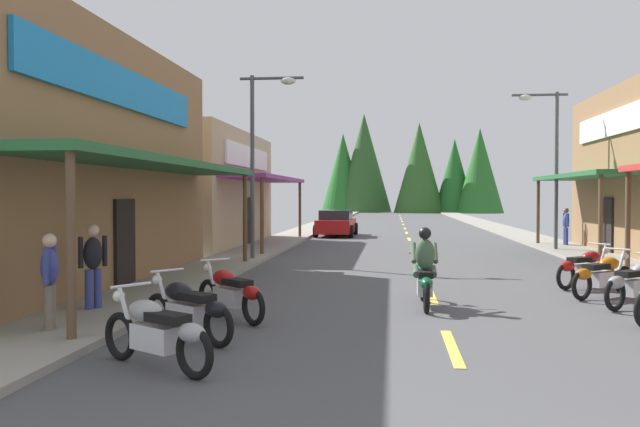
{
  "coord_description": "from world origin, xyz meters",
  "views": [
    {
      "loc": [
        -0.87,
        -2.6,
        2.18
      ],
      "look_at": [
        -4.13,
        28.21,
        1.36
      ],
      "focal_mm": 38.1,
      "sensor_mm": 36.0,
      "label": 1
    }
  ],
  "objects_px": {
    "motorcycle_parked_right_6": "(585,267)",
    "motorcycle_parked_left_2": "(231,292)",
    "streetlamp_right": "(548,148)",
    "pedestrian_waiting": "(566,225)",
    "pedestrian_browsing": "(93,262)",
    "parked_car_curbside": "(336,223)",
    "streetlamp_left": "(262,140)",
    "motorcycle_parked_right_4": "(636,283)",
    "motorcycle_parked_right_5": "(603,275)",
    "motorcycle_parked_left_1": "(188,308)",
    "pedestrian_by_shop": "(50,277)",
    "motorcycle_parked_left_0": "(157,331)",
    "rider_cruising_lead": "(425,274)"
  },
  "relations": [
    {
      "from": "pedestrian_browsing",
      "to": "motorcycle_parked_right_4",
      "type": "bearing_deg",
      "value": 45.96
    },
    {
      "from": "streetlamp_left",
      "to": "motorcycle_parked_right_4",
      "type": "height_order",
      "value": "streetlamp_left"
    },
    {
      "from": "streetlamp_right",
      "to": "motorcycle_parked_right_5",
      "type": "bearing_deg",
      "value": -97.15
    },
    {
      "from": "motorcycle_parked_right_5",
      "to": "rider_cruising_lead",
      "type": "height_order",
      "value": "rider_cruising_lead"
    },
    {
      "from": "streetlamp_right",
      "to": "motorcycle_parked_right_6",
      "type": "bearing_deg",
      "value": -97.83
    },
    {
      "from": "motorcycle_parked_right_4",
      "to": "pedestrian_waiting",
      "type": "xyz_separation_m",
      "value": [
        2.51,
        15.52,
        0.48
      ]
    },
    {
      "from": "motorcycle_parked_right_6",
      "to": "motorcycle_parked_left_2",
      "type": "height_order",
      "value": "same"
    },
    {
      "from": "motorcycle_parked_left_1",
      "to": "motorcycle_parked_left_2",
      "type": "height_order",
      "value": "same"
    },
    {
      "from": "motorcycle_parked_right_4",
      "to": "pedestrian_browsing",
      "type": "distance_m",
      "value": 10.32
    },
    {
      "from": "motorcycle_parked_left_0",
      "to": "motorcycle_parked_left_2",
      "type": "bearing_deg",
      "value": -58.43
    },
    {
      "from": "motorcycle_parked_right_4",
      "to": "parked_car_curbside",
      "type": "bearing_deg",
      "value": 67.71
    },
    {
      "from": "motorcycle_parked_left_1",
      "to": "motorcycle_parked_left_2",
      "type": "xyz_separation_m",
      "value": [
        0.23,
        1.75,
        0.0
      ]
    },
    {
      "from": "streetlamp_left",
      "to": "motorcycle_parked_left_2",
      "type": "relative_size",
      "value": 3.86
    },
    {
      "from": "motorcycle_parked_right_4",
      "to": "pedestrian_browsing",
      "type": "bearing_deg",
      "value": 149.39
    },
    {
      "from": "motorcycle_parked_right_4",
      "to": "motorcycle_parked_right_6",
      "type": "distance_m",
      "value": 2.87
    },
    {
      "from": "motorcycle_parked_right_5",
      "to": "pedestrian_waiting",
      "type": "bearing_deg",
      "value": 39.07
    },
    {
      "from": "pedestrian_waiting",
      "to": "motorcycle_parked_left_1",
      "type": "bearing_deg",
      "value": 56.75
    },
    {
      "from": "streetlamp_right",
      "to": "parked_car_curbside",
      "type": "distance_m",
      "value": 13.39
    },
    {
      "from": "parked_car_curbside",
      "to": "motorcycle_parked_right_6",
      "type": "bearing_deg",
      "value": -157.6
    },
    {
      "from": "streetlamp_left",
      "to": "parked_car_curbside",
      "type": "bearing_deg",
      "value": 84.91
    },
    {
      "from": "streetlamp_right",
      "to": "pedestrian_browsing",
      "type": "height_order",
      "value": "streetlamp_right"
    },
    {
      "from": "motorcycle_parked_left_0",
      "to": "parked_car_curbside",
      "type": "xyz_separation_m",
      "value": [
        -0.05,
        28.14,
        0.2
      ]
    },
    {
      "from": "streetlamp_left",
      "to": "rider_cruising_lead",
      "type": "relative_size",
      "value": 2.86
    },
    {
      "from": "motorcycle_parked_right_4",
      "to": "pedestrian_browsing",
      "type": "xyz_separation_m",
      "value": [
        -10.14,
        -1.87,
        0.47
      ]
    },
    {
      "from": "rider_cruising_lead",
      "to": "pedestrian_browsing",
      "type": "bearing_deg",
      "value": 104.05
    },
    {
      "from": "streetlamp_left",
      "to": "motorcycle_parked_right_5",
      "type": "height_order",
      "value": "streetlamp_left"
    },
    {
      "from": "motorcycle_parked_right_5",
      "to": "motorcycle_parked_left_1",
      "type": "height_order",
      "value": "same"
    },
    {
      "from": "motorcycle_parked_right_6",
      "to": "motorcycle_parked_left_0",
      "type": "xyz_separation_m",
      "value": [
        -7.47,
        -8.38,
        0.0
      ]
    },
    {
      "from": "motorcycle_parked_right_4",
      "to": "motorcycle_parked_left_0",
      "type": "relative_size",
      "value": 0.91
    },
    {
      "from": "streetlamp_right",
      "to": "pedestrian_waiting",
      "type": "relative_size",
      "value": 3.69
    },
    {
      "from": "pedestrian_by_shop",
      "to": "motorcycle_parked_left_0",
      "type": "bearing_deg",
      "value": -51.25
    },
    {
      "from": "streetlamp_right",
      "to": "pedestrian_waiting",
      "type": "height_order",
      "value": "streetlamp_right"
    },
    {
      "from": "streetlamp_left",
      "to": "motorcycle_parked_right_5",
      "type": "xyz_separation_m",
      "value": [
        8.72,
        -6.98,
        -3.5
      ]
    },
    {
      "from": "motorcycle_parked_left_0",
      "to": "pedestrian_browsing",
      "type": "distance_m",
      "value": 4.44
    },
    {
      "from": "pedestrian_browsing",
      "to": "motorcycle_parked_left_0",
      "type": "bearing_deg",
      "value": -20.11
    },
    {
      "from": "motorcycle_parked_left_2",
      "to": "parked_car_curbside",
      "type": "xyz_separation_m",
      "value": [
        -0.16,
        24.68,
        0.2
      ]
    },
    {
      "from": "pedestrian_waiting",
      "to": "pedestrian_browsing",
      "type": "bearing_deg",
      "value": 48.7
    },
    {
      "from": "motorcycle_parked_right_5",
      "to": "motorcycle_parked_left_1",
      "type": "xyz_separation_m",
      "value": [
        -7.52,
        -5.1,
        0.0
      ]
    },
    {
      "from": "motorcycle_parked_right_6",
      "to": "rider_cruising_lead",
      "type": "relative_size",
      "value": 0.8
    },
    {
      "from": "parked_car_curbside",
      "to": "streetlamp_left",
      "type": "bearing_deg",
      "value": 176.48
    },
    {
      "from": "motorcycle_parked_right_5",
      "to": "pedestrian_waiting",
      "type": "relative_size",
      "value": 1.02
    },
    {
      "from": "streetlamp_right",
      "to": "motorcycle_parked_right_4",
      "type": "relative_size",
      "value": 3.66
    },
    {
      "from": "motorcycle_parked_right_6",
      "to": "motorcycle_parked_left_2",
      "type": "xyz_separation_m",
      "value": [
        -7.36,
        -4.93,
        0.0
      ]
    },
    {
      "from": "streetlamp_left",
      "to": "motorcycle_parked_left_0",
      "type": "height_order",
      "value": "streetlamp_left"
    },
    {
      "from": "motorcycle_parked_right_5",
      "to": "rider_cruising_lead",
      "type": "relative_size",
      "value": 0.8
    },
    {
      "from": "pedestrian_by_shop",
      "to": "motorcycle_parked_left_1",
      "type": "bearing_deg",
      "value": -15.23
    },
    {
      "from": "motorcycle_parked_right_4",
      "to": "pedestrian_browsing",
      "type": "height_order",
      "value": "pedestrian_browsing"
    },
    {
      "from": "motorcycle_parked_left_2",
      "to": "motorcycle_parked_right_5",
      "type": "bearing_deg",
      "value": -110.37
    },
    {
      "from": "motorcycle_parked_right_5",
      "to": "motorcycle_parked_left_2",
      "type": "distance_m",
      "value": 8.02
    },
    {
      "from": "pedestrian_browsing",
      "to": "pedestrian_waiting",
      "type": "distance_m",
      "value": 21.5
    }
  ]
}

